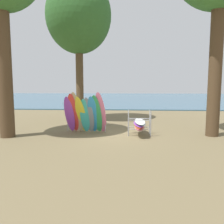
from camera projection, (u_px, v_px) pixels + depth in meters
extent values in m
plane|color=brown|center=(114.00, 135.00, 12.16)|extent=(80.00, 80.00, 0.00)
cube|color=#38607A|center=(123.00, 98.00, 40.80)|extent=(80.00, 36.00, 0.10)
cylinder|color=#4C3823|center=(4.00, 65.00, 11.25)|extent=(0.70, 0.70, 6.97)
cylinder|color=#4C3823|center=(216.00, 62.00, 11.46)|extent=(0.62, 0.62, 7.27)
cylinder|color=brown|center=(80.00, 79.00, 16.64)|extent=(0.52, 0.52, 5.78)
ellipsoid|color=#33662D|center=(79.00, 16.00, 16.13)|extent=(4.44, 4.44, 5.11)
ellipsoid|color=purple|center=(69.00, 114.00, 12.63)|extent=(0.65, 0.86, 1.95)
ellipsoid|color=red|center=(73.00, 113.00, 12.59)|extent=(0.62, 0.99, 2.11)
ellipsoid|color=#C6B289|center=(77.00, 112.00, 12.55)|extent=(0.74, 1.06, 2.19)
ellipsoid|color=yellow|center=(81.00, 114.00, 12.53)|extent=(0.72, 1.08, 1.95)
ellipsoid|color=#38B2AD|center=(85.00, 116.00, 12.50)|extent=(0.58, 0.76, 1.83)
ellipsoid|color=gray|center=(89.00, 115.00, 12.46)|extent=(0.68, 0.87, 1.91)
ellipsoid|color=#2D8ED1|center=(93.00, 115.00, 12.42)|extent=(0.60, 0.95, 1.98)
ellipsoid|color=#339E56|center=(97.00, 114.00, 12.39)|extent=(0.70, 0.98, 2.04)
ellipsoid|color=pink|center=(101.00, 113.00, 12.34)|extent=(0.71, 1.03, 2.19)
cylinder|color=#9EA0A5|center=(68.00, 126.00, 13.17)|extent=(0.04, 0.04, 0.55)
cylinder|color=#9EA0A5|center=(105.00, 127.00, 12.67)|extent=(0.04, 0.04, 0.55)
cylinder|color=#9EA0A5|center=(86.00, 122.00, 12.89)|extent=(2.29, 0.44, 0.04)
cylinder|color=#9EA0A5|center=(128.00, 124.00, 11.78)|extent=(0.05, 0.05, 1.25)
cylinder|color=#9EA0A5|center=(151.00, 124.00, 11.71)|extent=(0.05, 0.05, 1.25)
cylinder|color=#9EA0A5|center=(128.00, 122.00, 12.37)|extent=(0.05, 0.05, 1.25)
cylinder|color=#9EA0A5|center=(150.00, 122.00, 12.31)|extent=(0.05, 0.05, 1.25)
cylinder|color=#9EA0A5|center=(139.00, 129.00, 11.78)|extent=(1.10, 0.04, 0.04)
cylinder|color=#9EA0A5|center=(140.00, 120.00, 11.72)|extent=(1.10, 0.04, 0.04)
cylinder|color=#9EA0A5|center=(139.00, 127.00, 12.37)|extent=(1.10, 0.04, 0.04)
cylinder|color=#9EA0A5|center=(139.00, 118.00, 12.32)|extent=(1.10, 0.04, 0.04)
ellipsoid|color=#C6B289|center=(140.00, 127.00, 12.07)|extent=(0.61, 2.12, 0.06)
ellipsoid|color=pink|center=(140.00, 126.00, 12.06)|extent=(0.65, 2.13, 0.06)
ellipsoid|color=orange|center=(139.00, 125.00, 12.06)|extent=(0.53, 2.11, 0.06)
ellipsoid|color=purple|center=(139.00, 124.00, 12.05)|extent=(0.58, 2.12, 0.06)
ellipsoid|color=gray|center=(140.00, 123.00, 12.04)|extent=(0.62, 2.13, 0.06)
ellipsoid|color=white|center=(140.00, 121.00, 12.03)|extent=(0.52, 2.11, 0.06)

